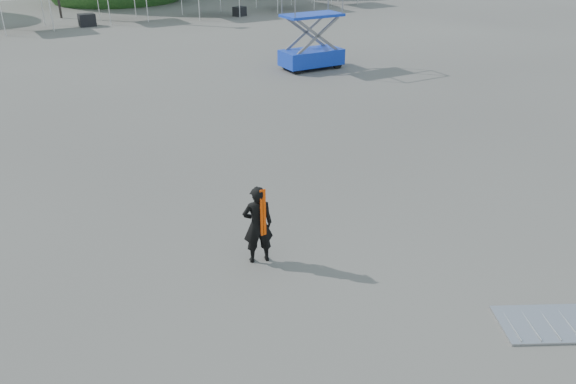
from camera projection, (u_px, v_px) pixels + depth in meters
ground at (241, 221)px, 12.46m from camera, size 120.00×120.00×0.00m
man at (258, 225)px, 10.68m from camera, size 0.67×0.54×1.60m
scissor_lift at (312, 28)px, 24.49m from camera, size 2.77×1.47×3.51m
barrier_mid at (558, 323)px, 9.26m from camera, size 2.18×1.82×0.06m
crate_mid at (87, 20)px, 35.16m from camera, size 0.99×0.78×0.76m
crate_east at (240, 11)px, 38.95m from camera, size 0.95×0.83×0.63m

